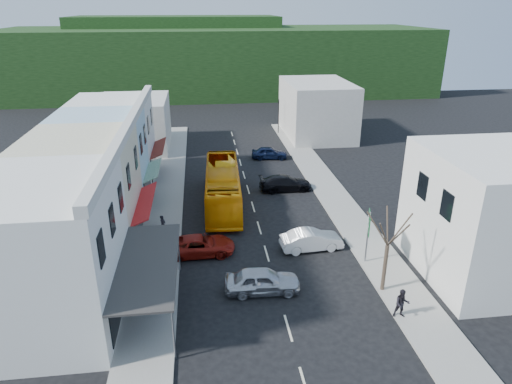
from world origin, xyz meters
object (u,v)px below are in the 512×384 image
at_px(street_tree, 387,245).
at_px(car_red, 200,245).
at_px(car_silver, 262,282).
at_px(car_white, 311,240).
at_px(pedestrian_right, 402,304).
at_px(pedestrian_left, 163,224).
at_px(bus, 223,188).
at_px(direction_sign, 367,238).
at_px(traffic_signal, 278,117).

bearing_deg(street_tree, car_red, 151.73).
bearing_deg(car_silver, car_red, 38.96).
height_order(car_white, street_tree, street_tree).
bearing_deg(street_tree, pedestrian_right, -90.00).
height_order(pedestrian_left, street_tree, street_tree).
bearing_deg(pedestrian_right, car_silver, 163.37).
distance_m(car_silver, street_tree, 7.68).
distance_m(car_silver, car_red, 6.22).
bearing_deg(car_silver, street_tree, -94.39).
distance_m(bus, direction_sign, 14.16).
relative_size(car_silver, car_red, 0.96).
bearing_deg(direction_sign, pedestrian_left, 175.84).
bearing_deg(car_silver, direction_sign, -69.27).
bearing_deg(pedestrian_right, pedestrian_left, 148.88).
relative_size(pedestrian_left, street_tree, 0.27).
distance_m(car_white, street_tree, 6.83).
distance_m(pedestrian_right, street_tree, 3.42).
bearing_deg(street_tree, bus, 121.73).
height_order(bus, direction_sign, direction_sign).
relative_size(street_tree, traffic_signal, 1.36).
bearing_deg(car_white, direction_sign, -130.81).
xyz_separation_m(pedestrian_right, direction_sign, (0.10, 5.93, 0.89)).
bearing_deg(car_white, traffic_signal, -10.27).
bearing_deg(street_tree, direction_sign, 88.26).
relative_size(pedestrian_right, traffic_signal, 0.37).
height_order(car_red, traffic_signal, traffic_signal).
bearing_deg(street_tree, pedestrian_left, 146.64).
bearing_deg(traffic_signal, car_red, 76.19).
bearing_deg(bus, street_tree, -55.88).
height_order(pedestrian_left, pedestrian_right, same).
distance_m(car_red, pedestrian_right, 13.86).
distance_m(car_silver, pedestrian_left, 10.32).
bearing_deg(car_red, bus, -15.11).
distance_m(bus, traffic_signal, 24.00).
relative_size(bus, car_silver, 2.64).
distance_m(pedestrian_left, street_tree, 16.45).
distance_m(bus, pedestrian_left, 7.17).
height_order(pedestrian_left, traffic_signal, traffic_signal).
distance_m(bus, car_silver, 13.52).
xyz_separation_m(car_silver, car_red, (-3.70, 5.00, 0.00)).
xyz_separation_m(car_white, street_tree, (3.07, -5.58, 2.46)).
height_order(car_red, street_tree, street_tree).
relative_size(car_red, traffic_signal, 0.99).
bearing_deg(bus, car_red, -101.63).
bearing_deg(bus, car_white, -54.09).
relative_size(car_white, direction_sign, 1.16).
distance_m(car_white, direction_sign, 4.09).
bearing_deg(car_white, car_silver, 133.71).
height_order(bus, car_red, bus).
xyz_separation_m(bus, direction_sign, (8.93, -10.99, 0.34)).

